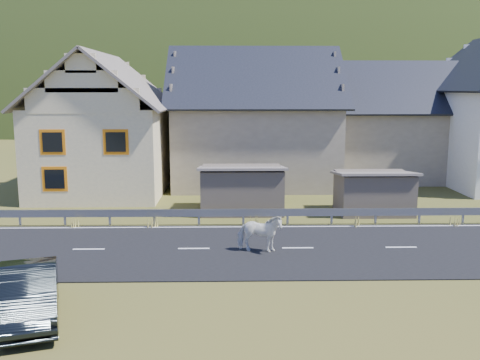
{
  "coord_description": "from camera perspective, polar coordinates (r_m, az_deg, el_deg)",
  "views": [
    {
      "loc": [
        -2.64,
        -19.74,
        6.09
      ],
      "look_at": [
        -2.19,
        1.64,
        2.42
      ],
      "focal_mm": 40.0,
      "sensor_mm": 36.0,
      "label": 1
    }
  ],
  "objects": [
    {
      "name": "mountain",
      "position": [
        201.58,
        0.98,
        2.31
      ],
      "size": [
        440.0,
        280.0,
        260.0
      ],
      "primitive_type": "ellipsoid",
      "color": "#2C3C15",
      "rests_on": "ground"
    },
    {
      "name": "ground",
      "position": [
        20.83,
        6.19,
        -7.32
      ],
      "size": [
        160.0,
        160.0,
        0.0
      ],
      "primitive_type": "plane",
      "color": "#3C461A",
      "rests_on": "ground"
    },
    {
      "name": "shed_right",
      "position": [
        27.19,
        14.05,
        -1.34
      ],
      "size": [
        3.8,
        2.9,
        2.2
      ],
      "primitive_type": "cube",
      "color": "brown",
      "rests_on": "ground"
    },
    {
      "name": "road",
      "position": [
        20.82,
        6.19,
        -7.27
      ],
      "size": [
        60.0,
        7.0,
        0.04
      ],
      "primitive_type": "cube",
      "color": "black",
      "rests_on": "ground"
    },
    {
      "name": "conifer_patch",
      "position": [
        139.9,
        -23.48,
        8.91
      ],
      "size": [
        76.0,
        50.0,
        28.0
      ],
      "primitive_type": "ellipsoid",
      "color": "black",
      "rests_on": "ground"
    },
    {
      "name": "lane_markings",
      "position": [
        20.81,
        6.19,
        -7.21
      ],
      "size": [
        60.0,
        6.6,
        0.01
      ],
      "primitive_type": "cube",
      "color": "silver",
      "rests_on": "road"
    },
    {
      "name": "house_stone_b",
      "position": [
        38.58,
        16.47,
        6.59
      ],
      "size": [
        9.8,
        8.8,
        8.1
      ],
      "color": "gray",
      "rests_on": "ground"
    },
    {
      "name": "car",
      "position": [
        15.63,
        -21.64,
        -11.16
      ],
      "size": [
        2.7,
        4.5,
        1.4
      ],
      "primitive_type": "imported",
      "rotation": [
        0.0,
        0.0,
        0.31
      ],
      "color": "black",
      "rests_on": "ground"
    },
    {
      "name": "house_stone_a",
      "position": [
        34.81,
        1.51,
        7.34
      ],
      "size": [
        10.8,
        9.8,
        8.9
      ],
      "color": "gray",
      "rests_on": "ground"
    },
    {
      "name": "shed_left",
      "position": [
        26.72,
        0.19,
        -1.03
      ],
      "size": [
        4.3,
        3.3,
        2.4
      ],
      "primitive_type": "cube",
      "color": "brown",
      "rests_on": "ground"
    },
    {
      "name": "horse",
      "position": [
        20.03,
        2.1,
        -5.69
      ],
      "size": [
        1.02,
        1.81,
        1.45
      ],
      "primitive_type": "imported",
      "rotation": [
        0.0,
        0.0,
        1.43
      ],
      "color": "white",
      "rests_on": "road"
    },
    {
      "name": "house_cream",
      "position": [
        32.63,
        -14.34,
        6.39
      ],
      "size": [
        7.8,
        9.8,
        8.3
      ],
      "color": "beige",
      "rests_on": "ground"
    },
    {
      "name": "guardrail",
      "position": [
        24.21,
        5.1,
        -3.5
      ],
      "size": [
        28.1,
        0.09,
        0.75
      ],
      "color": "#93969B",
      "rests_on": "ground"
    }
  ]
}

